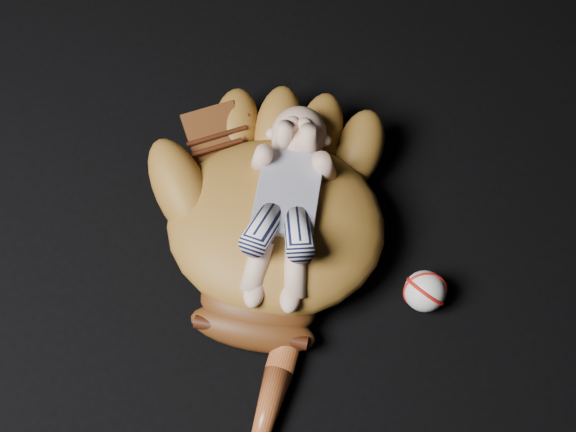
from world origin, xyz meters
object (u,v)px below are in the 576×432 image
at_px(baseball, 425,291).
at_px(newborn_baby, 286,206).
at_px(baseball_glove, 276,219).
at_px(baseball_bat, 274,388).

bearing_deg(baseball, newborn_baby, 170.64).
distance_m(newborn_baby, baseball, 0.27).
bearing_deg(newborn_baby, baseball, -15.88).
distance_m(baseball_glove, baseball, 0.27).
xyz_separation_m(baseball_glove, baseball_bat, (0.07, -0.26, -0.06)).
height_order(newborn_baby, baseball_bat, newborn_baby).
height_order(newborn_baby, baseball, newborn_baby).
xyz_separation_m(baseball_bat, baseball, (0.19, 0.22, 0.01)).
relative_size(baseball_glove, newborn_baby, 1.46).
height_order(baseball_glove, newborn_baby, newborn_baby).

